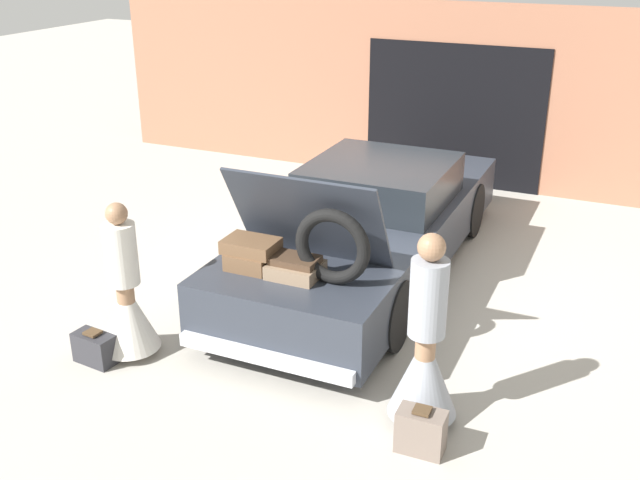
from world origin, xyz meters
TOP-DOWN VIEW (x-y plane):
  - ground_plane at (0.00, 0.00)m, footprint 40.00×40.00m
  - garage_wall_back at (0.00, 3.70)m, footprint 12.00×0.14m
  - car at (0.00, -0.01)m, footprint 1.86×5.30m
  - person_left at (-1.44, -2.69)m, footprint 0.58×0.58m
  - person_right at (1.44, -2.57)m, footprint 0.58×0.58m
  - suitcase_beside_left_person at (-1.64, -2.97)m, footprint 0.42×0.25m
  - suitcase_beside_right_person at (1.55, -2.96)m, footprint 0.38×0.22m

SIDE VIEW (x-z plane):
  - ground_plane at x=0.00m, z-range 0.00..0.00m
  - suitcase_beside_left_person at x=-1.64m, z-range -0.01..0.32m
  - suitcase_beside_right_person at x=1.55m, z-range -0.01..0.38m
  - person_left at x=-1.44m, z-range -0.22..1.32m
  - car at x=0.00m, z-range -0.29..1.47m
  - person_right at x=1.44m, z-range -0.24..1.45m
  - garage_wall_back at x=0.00m, z-range -0.01..2.79m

